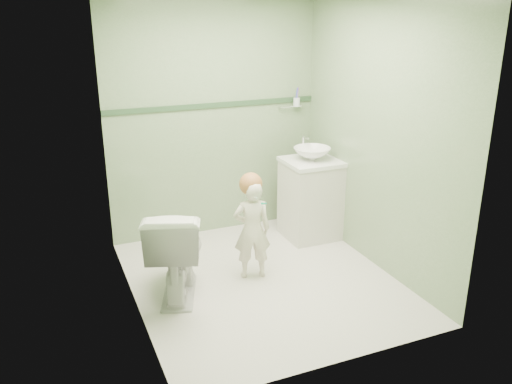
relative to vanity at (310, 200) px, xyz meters
name	(u,v)px	position (x,y,z in m)	size (l,w,h in m)	color
ground	(263,280)	(-0.84, -0.70, -0.40)	(2.50, 2.50, 0.00)	silver
room_shell	(263,149)	(-0.84, -0.70, 0.80)	(2.50, 2.54, 2.40)	gray
trim_stripe	(214,105)	(-0.84, 0.54, 0.95)	(2.20, 0.02, 0.05)	#2D4A2E
vanity	(310,200)	(0.00, 0.00, 0.00)	(0.52, 0.50, 0.80)	beige
counter	(312,162)	(0.00, 0.00, 0.41)	(0.54, 0.52, 0.04)	white
basin	(312,154)	(0.00, 0.00, 0.49)	(0.37, 0.37, 0.13)	white
faucet	(304,142)	(0.00, 0.19, 0.57)	(0.03, 0.13, 0.18)	silver
cup_holder	(296,102)	(0.05, 0.48, 0.93)	(0.26, 0.07, 0.21)	silver
toilet	(176,250)	(-1.58, -0.62, 0.00)	(0.45, 0.78, 0.80)	white
toddler	(252,230)	(-0.89, -0.58, 0.05)	(0.33, 0.22, 0.90)	beige
hair_cap	(251,184)	(-0.89, -0.56, 0.46)	(0.20, 0.20, 0.20)	#A26636
teal_toothbrush	(263,203)	(-0.85, -0.72, 0.34)	(0.11, 0.14, 0.08)	#059D74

